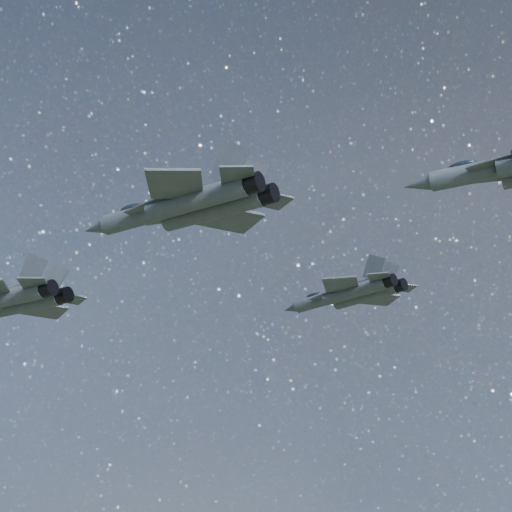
% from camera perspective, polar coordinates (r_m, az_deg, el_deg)
% --- Properties ---
extents(jet_lead, '(18.15, 12.81, 4.59)m').
position_cam_1_polar(jet_lead, '(82.30, -16.44, -2.85)').
color(jet_lead, '#394047').
extents(jet_left, '(16.37, 11.00, 4.13)m').
position_cam_1_polar(jet_left, '(91.60, 6.34, -2.49)').
color(jet_left, '#394047').
extents(jet_right, '(18.52, 12.97, 4.67)m').
position_cam_1_polar(jet_right, '(65.66, -4.44, 3.42)').
color(jet_right, '#394047').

